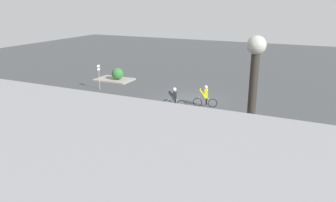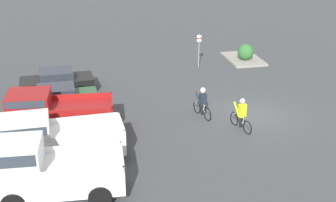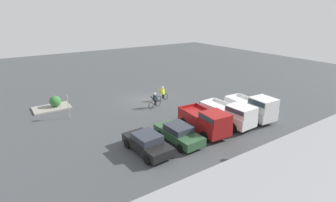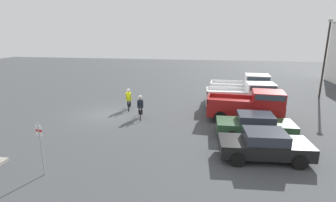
# 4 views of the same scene
# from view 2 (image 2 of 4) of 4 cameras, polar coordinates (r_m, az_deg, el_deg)

# --- Properties ---
(ground_plane) EXTENTS (80.00, 80.00, 0.00)m
(ground_plane) POSITION_cam_2_polar(r_m,az_deg,el_deg) (25.34, 10.21, -1.68)
(ground_plane) COLOR #424447
(pickup_truck_0) EXTENTS (2.45, 5.06, 2.38)m
(pickup_truck_0) POSITION_cam_2_polar(r_m,az_deg,el_deg) (18.13, -14.89, -8.01)
(pickup_truck_0) COLOR white
(pickup_truck_0) RESTS_ON ground_plane
(pickup_truck_1) EXTENTS (2.35, 5.22, 2.14)m
(pickup_truck_1) POSITION_cam_2_polar(r_m,az_deg,el_deg) (20.59, -13.88, -4.38)
(pickup_truck_1) COLOR white
(pickup_truck_1) RESTS_ON ground_plane
(pickup_truck_2) EXTENTS (2.52, 5.07, 2.16)m
(pickup_truck_2) POSITION_cam_2_polar(r_m,az_deg,el_deg) (23.18, -13.83, -1.29)
(pickup_truck_2) COLOR maroon
(pickup_truck_2) RESTS_ON ground_plane
(sedan_0) EXTENTS (2.08, 4.44, 1.39)m
(sedan_0) POSITION_cam_2_polar(r_m,az_deg,el_deg) (25.90, -13.43, 0.27)
(sedan_0) COLOR #2D5133
(sedan_0) RESTS_ON ground_plane
(sedan_1) EXTENTS (2.22, 4.36, 1.41)m
(sedan_1) POSITION_cam_2_polar(r_m,az_deg,el_deg) (28.52, -13.39, 2.35)
(sedan_1) COLOR black
(sedan_1) RESTS_ON ground_plane
(cyclist_0) EXTENTS (1.77, 0.58, 1.66)m
(cyclist_0) POSITION_cam_2_polar(r_m,az_deg,el_deg) (24.50, 4.23, -0.06)
(cyclist_0) COLOR black
(cyclist_0) RESTS_ON ground_plane
(cyclist_1) EXTENTS (1.77, 0.59, 1.68)m
(cyclist_1) POSITION_cam_2_polar(r_m,az_deg,el_deg) (23.28, 8.96, -1.54)
(cyclist_1) COLOR black
(cyclist_1) RESTS_ON ground_plane
(fire_lane_sign) EXTENTS (0.08, 0.30, 2.35)m
(fire_lane_sign) POSITION_cam_2_polar(r_m,az_deg,el_deg) (32.34, 3.80, 6.58)
(fire_lane_sign) COLOR #9E9EA3
(fire_lane_sign) RESTS_ON ground_plane
(curb_island) EXTENTS (3.62, 2.36, 0.15)m
(curb_island) POSITION_cam_2_polar(r_m,az_deg,el_deg) (34.65, 9.16, 5.09)
(curb_island) COLOR gray
(curb_island) RESTS_ON ground_plane
(shrub) EXTENTS (1.15, 1.15, 1.15)m
(shrub) POSITION_cam_2_polar(r_m,az_deg,el_deg) (34.08, 9.44, 5.93)
(shrub) COLOR #337033
(shrub) RESTS_ON curb_island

